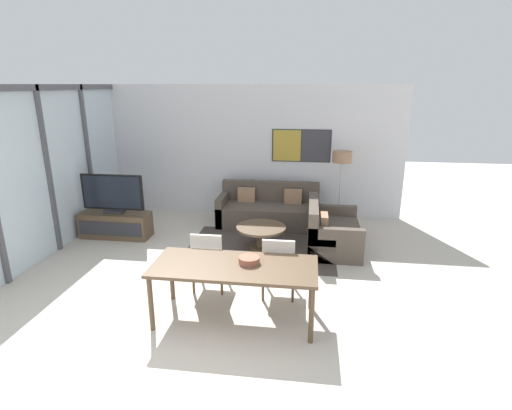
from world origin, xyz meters
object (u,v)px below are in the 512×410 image
coffee_table (261,232)px  dining_chair_left (209,257)px  sofa_main (269,211)px  floor_lamp (342,162)px  television (112,194)px  dining_table (234,270)px  fruit_bowl (249,260)px  dining_chair_centre (279,263)px  tv_console (116,225)px  sofa_side (329,233)px

coffee_table → dining_chair_left: dining_chair_left is taller
sofa_main → floor_lamp: floor_lamp is taller
television → coffee_table: bearing=-3.7°
dining_chair_left → coffee_table: bearing=71.4°
dining_table → fruit_bowl: size_ratio=7.64×
sofa_main → dining_chair_centre: 3.04m
tv_console → fruit_bowl: size_ratio=5.06×
coffee_table → dining_table: 2.29m
sofa_main → floor_lamp: (1.44, 0.11, 1.05)m
coffee_table → fruit_bowl: 2.24m
sofa_side → dining_chair_left: size_ratio=1.60×
sofa_side → dining_table: (-1.23, -2.43, 0.39)m
tv_console → dining_table: size_ratio=0.66×
tv_console → sofa_main: bearing=22.6°
tv_console → sofa_main: size_ratio=0.64×
television → coffee_table: (2.81, -0.18, -0.54)m
dining_table → sofa_main: bearing=89.3°
coffee_table → tv_console: bearing=176.4°
sofa_main → fruit_bowl: 3.57m
sofa_side → floor_lamp: 1.68m
coffee_table → dining_chair_centre: dining_chair_centre is taller
fruit_bowl → tv_console: bearing=141.1°
television → tv_console: bearing=-90.0°
coffee_table → dining_chair_centre: (0.44, -1.66, 0.19)m
sofa_side → tv_console: bearing=89.9°
dining_chair_left → tv_console: bearing=142.1°
dining_chair_left → dining_chair_centre: (0.98, -0.06, 0.00)m
floor_lamp → coffee_table: bearing=-134.7°
sofa_side → fruit_bowl: sofa_side is taller
sofa_main → fruit_bowl: bearing=-88.0°
tv_console → coffee_table: size_ratio=1.50×
fruit_bowl → dining_table: bearing=-155.4°
dining_chair_left → floor_lamp: 3.72m
coffee_table → dining_table: bearing=-91.2°
tv_console → dining_table: (2.76, -2.44, 0.42)m
sofa_side → floor_lamp: size_ratio=0.92×
sofa_main → sofa_side: (1.19, -1.18, -0.00)m
television → sofa_main: 3.09m
dining_chair_centre → floor_lamp: (0.99, 3.11, 0.83)m
sofa_side → coffee_table: sofa_side is taller
dining_chair_centre → fruit_bowl: (-0.32, -0.53, 0.28)m
dining_chair_centre → fruit_bowl: bearing=-121.3°
dining_chair_centre → floor_lamp: size_ratio=0.57×
coffee_table → dining_chair_left: size_ratio=1.00×
sofa_side → coffee_table: bearing=98.1°
tv_console → television: bearing=90.0°
tv_console → sofa_main: sofa_main is taller
coffee_table → sofa_main: bearing=90.0°
tv_console → fruit_bowl: (2.93, -2.36, 0.53)m
sofa_main → dining_table: (-0.05, -3.61, 0.39)m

